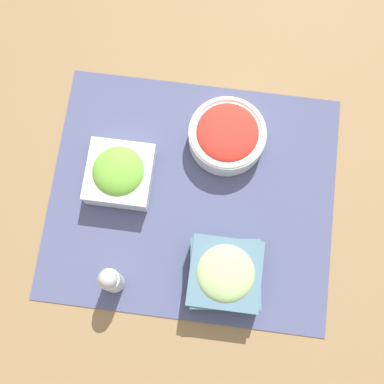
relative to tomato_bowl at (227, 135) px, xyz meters
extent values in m
plane|color=olive|center=(-0.05, -0.12, -0.04)|extent=(3.00, 3.00, 0.00)
cube|color=#474C70|center=(-0.05, -0.12, -0.03)|extent=(0.55, 0.47, 0.00)
cylinder|color=white|center=(0.00, 0.00, -0.01)|extent=(0.15, 0.15, 0.05)
torus|color=white|center=(0.00, 0.00, 0.01)|extent=(0.15, 0.15, 0.01)
ellipsoid|color=red|center=(0.00, 0.00, 0.01)|extent=(0.12, 0.12, 0.03)
cube|color=white|center=(-0.19, -0.10, -0.01)|extent=(0.12, 0.12, 0.05)
cube|color=white|center=(-0.19, -0.10, 0.02)|extent=(0.12, 0.12, 0.00)
ellipsoid|color=#6BAD38|center=(-0.19, -0.10, 0.01)|extent=(0.10, 0.10, 0.05)
cube|color=slate|center=(0.03, -0.27, 0.00)|extent=(0.14, 0.14, 0.06)
cube|color=slate|center=(0.03, -0.27, 0.03)|extent=(0.13, 0.13, 0.00)
ellipsoid|color=#A8CC7F|center=(0.03, -0.27, 0.03)|extent=(0.10, 0.10, 0.04)
cylinder|color=silver|center=(-0.17, -0.30, 0.01)|extent=(0.04, 0.04, 0.08)
sphere|color=#B2B2B7|center=(-0.17, -0.30, 0.05)|extent=(0.03, 0.03, 0.03)
camera|label=1|loc=(-0.02, -0.36, 0.97)|focal=50.00mm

